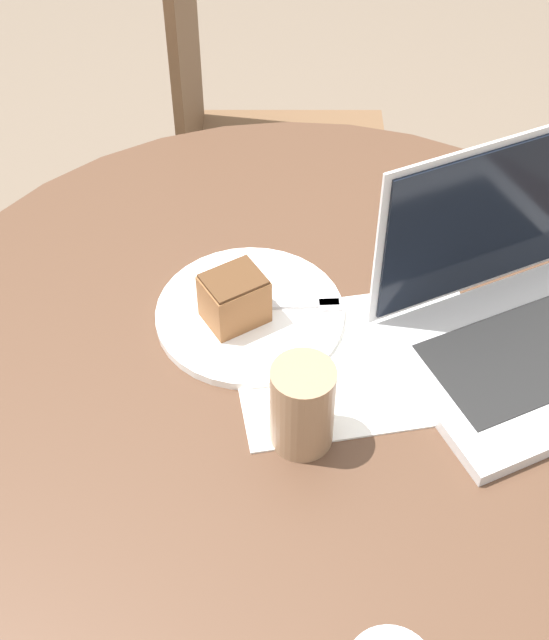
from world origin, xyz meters
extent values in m
plane|color=#6B5B4C|center=(0.00, 0.00, 0.00)|extent=(12.00, 12.00, 0.00)
cylinder|color=#4C3323|center=(0.00, 0.00, 0.01)|extent=(0.55, 0.55, 0.02)
cylinder|color=#4C3323|center=(0.00, 0.00, 0.38)|extent=(0.13, 0.13, 0.71)
cylinder|color=#4C3323|center=(0.00, 0.00, 0.75)|extent=(1.05, 1.05, 0.03)
cube|color=brown|center=(-0.14, 0.81, 0.44)|extent=(0.49, 0.49, 0.02)
cube|color=brown|center=(-0.34, 0.77, 0.70)|extent=(0.08, 0.38, 0.50)
cube|color=brown|center=(0.02, 1.03, 0.21)|extent=(0.04, 0.04, 0.43)
cube|color=brown|center=(0.08, 0.65, 0.21)|extent=(0.04, 0.04, 0.43)
cube|color=brown|center=(-0.36, 0.96, 0.21)|extent=(0.04, 0.04, 0.43)
cube|color=brown|center=(-0.30, 0.59, 0.21)|extent=(0.04, 0.04, 0.43)
cube|color=white|center=(0.07, 0.02, 0.76)|extent=(0.37, 0.32, 0.00)
cylinder|color=white|center=(-0.08, 0.07, 0.77)|extent=(0.24, 0.24, 0.01)
cube|color=brown|center=(-0.09, 0.06, 0.81)|extent=(0.10, 0.09, 0.07)
cube|color=#4D311C|center=(-0.09, 0.06, 0.84)|extent=(0.09, 0.09, 0.00)
cube|color=silver|center=(-0.05, 0.09, 0.77)|extent=(0.17, 0.05, 0.00)
cube|color=silver|center=(0.02, 0.10, 0.77)|extent=(0.03, 0.03, 0.00)
cylinder|color=#997556|center=(0.02, -0.10, 0.82)|extent=(0.07, 0.07, 0.11)
cube|color=silver|center=(0.28, 0.06, 0.77)|extent=(0.41, 0.39, 0.02)
cube|color=black|center=(0.28, 0.06, 0.78)|extent=(0.31, 0.27, 0.00)
cube|color=silver|center=(0.21, 0.17, 0.89)|extent=(0.28, 0.19, 0.23)
cube|color=black|center=(0.21, 0.16, 0.89)|extent=(0.26, 0.18, 0.21)
camera|label=1|loc=(0.09, -0.70, 1.59)|focal=50.00mm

